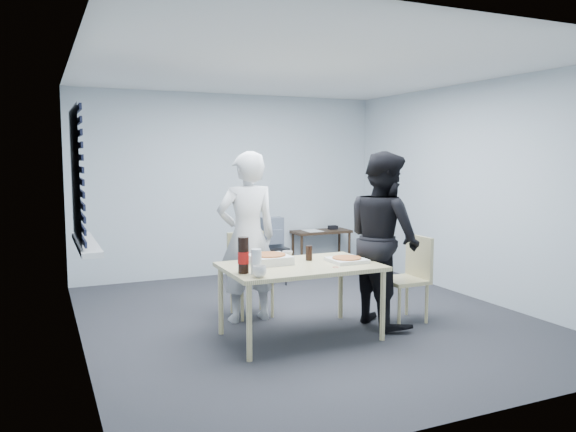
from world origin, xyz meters
name	(u,v)px	position (x,y,z in m)	size (l,w,h in m)	color
room	(79,186)	(-2.20, 0.40, 1.44)	(5.00, 5.00, 5.00)	#2D2D32
dining_table	(300,271)	(-0.33, -0.54, 0.64)	(1.45, 0.92, 0.70)	beige
chair_far	(249,267)	(-0.49, 0.43, 0.51)	(0.42, 0.42, 0.89)	beige
chair_right	(411,272)	(0.97, -0.50, 0.51)	(0.42, 0.42, 0.89)	beige
person_white	(247,237)	(-0.59, 0.19, 0.89)	(0.65, 0.42, 1.77)	silver
person_black	(384,238)	(0.64, -0.47, 0.89)	(0.86, 0.47, 1.77)	black
side_table	(321,236)	(1.36, 2.28, 0.51)	(0.89, 0.39, 0.59)	#39281A
stool	(272,255)	(0.28, 1.62, 0.39)	(0.36, 0.36, 0.50)	black
backpack	(272,233)	(0.28, 1.61, 0.70)	(0.29, 0.21, 0.40)	slate
pizza_box_a	(269,259)	(-0.57, -0.36, 0.75)	(0.36, 0.36, 0.09)	white
pizza_box_b	(347,260)	(0.14, -0.60, 0.73)	(0.33, 0.33, 0.05)	white
mug_a	(259,272)	(-0.88, -0.89, 0.75)	(0.12, 0.12, 0.10)	white
mug_b	(287,256)	(-0.35, -0.29, 0.75)	(0.10, 0.10, 0.09)	white
cola_glass	(309,253)	(-0.16, -0.38, 0.78)	(0.07, 0.07, 0.15)	black
soda_bottle	(243,256)	(-0.95, -0.68, 0.86)	(0.10, 0.10, 0.32)	black
plastic_cups	(256,262)	(-0.86, -0.76, 0.81)	(0.09, 0.09, 0.22)	silver
rubber_band	(336,267)	(-0.09, -0.79, 0.71)	(0.06, 0.06, 0.00)	red
papers	(312,231)	(1.21, 2.29, 0.59)	(0.23, 0.32, 0.01)	white
black_box	(333,227)	(1.58, 2.31, 0.62)	(0.13, 0.10, 0.06)	black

